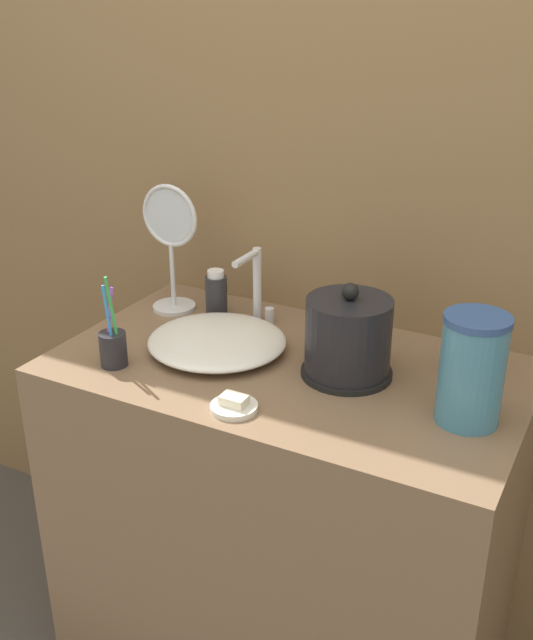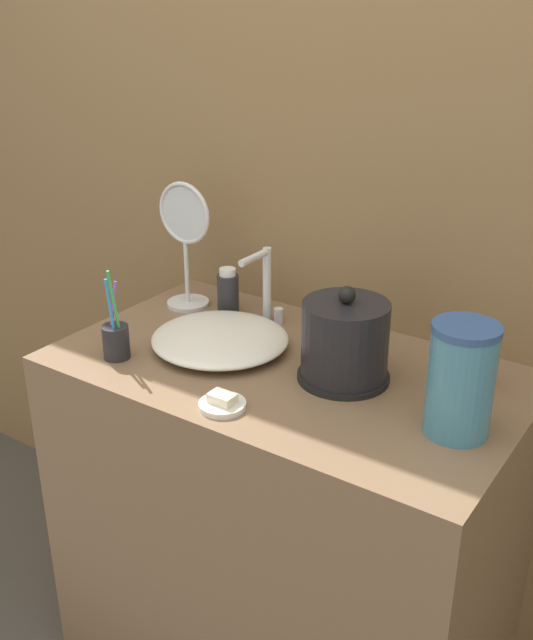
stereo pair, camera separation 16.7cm
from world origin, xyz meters
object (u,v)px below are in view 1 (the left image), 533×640
toothbrush_cup (113,347)px  shampoo_bottle (216,294)px  vanity_mirror (171,241)px  lotion_bottle (468,348)px  electric_kettle (348,340)px  water_pitcher (472,369)px  faucet (257,283)px

toothbrush_cup → shampoo_bottle: toothbrush_cup is taller
toothbrush_cup → vanity_mirror: size_ratio=0.65×
lotion_bottle → electric_kettle: bearing=-153.2°
lotion_bottle → water_pitcher: bearing=-75.5°
toothbrush_cup → vanity_mirror: vanity_mirror is taller
electric_kettle → toothbrush_cup: 0.52m
water_pitcher → electric_kettle: bearing=166.7°
vanity_mirror → water_pitcher: bearing=-13.6°
faucet → lotion_bottle: size_ratio=1.17×
faucet → water_pitcher: water_pitcher is taller
toothbrush_cup → lotion_bottle: (0.71, 0.32, 0.02)m
shampoo_bottle → water_pitcher: size_ratio=0.55×
toothbrush_cup → lotion_bottle: toothbrush_cup is taller
toothbrush_cup → water_pitcher: 0.78m
shampoo_bottle → water_pitcher: water_pitcher is taller
water_pitcher → lotion_bottle: bearing=104.5°
electric_kettle → lotion_bottle: electric_kettle is taller
faucet → lotion_bottle: faucet is taller
faucet → shampoo_bottle: size_ratio=1.59×
lotion_bottle → shampoo_bottle: lotion_bottle is taller
lotion_bottle → vanity_mirror: (-0.78, 0.02, 0.12)m
electric_kettle → water_pitcher: size_ratio=0.96×
electric_kettle → shampoo_bottle: size_ratio=1.77×
faucet → lotion_bottle: bearing=-4.1°
faucet → vanity_mirror: bearing=-174.4°
electric_kettle → shampoo_bottle: (-0.43, 0.15, -0.03)m
vanity_mirror → shampoo_bottle: bearing=9.2°
faucet → vanity_mirror: size_ratio=0.58×
vanity_mirror → faucet: bearing=5.6°
toothbrush_cup → lotion_bottle: 0.78m
toothbrush_cup → shampoo_bottle: 0.36m
electric_kettle → vanity_mirror: 0.57m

